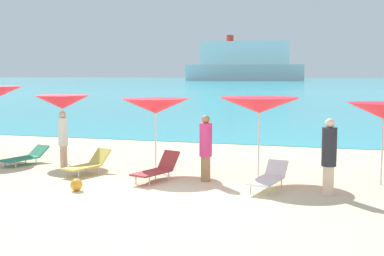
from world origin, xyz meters
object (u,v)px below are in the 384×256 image
(umbrella_4, at_px, (259,105))
(beachgoer_2, at_px, (206,146))
(beachgoer_3, at_px, (63,137))
(lounge_chair_6, at_px, (269,177))
(umbrella_3, at_px, (155,106))
(lounge_chair_9, at_px, (88,164))
(lounge_chair_3, at_px, (157,169))
(umbrella_2, at_px, (62,102))
(beachgoer_0, at_px, (329,155))
(beach_ball, at_px, (76,185))
(cruise_ship, at_px, (244,63))
(lounge_chair_0, at_px, (25,157))
(umbrella_5, at_px, (384,111))

(umbrella_4, height_order, beachgoer_2, umbrella_4)
(beachgoer_2, bearing_deg, beachgoer_3, 176.23)
(lounge_chair_6, distance_m, beachgoer_3, 6.55)
(umbrella_3, distance_m, lounge_chair_9, 2.52)
(lounge_chair_6, bearing_deg, lounge_chair_3, -171.18)
(umbrella_4, bearing_deg, umbrella_2, 172.60)
(lounge_chair_6, distance_m, beachgoer_0, 1.56)
(umbrella_2, bearing_deg, lounge_chair_9, -43.85)
(lounge_chair_9, relative_size, beach_ball, 5.32)
(lounge_chair_3, bearing_deg, lounge_chair_9, -169.67)
(beach_ball, bearing_deg, cruise_ship, 100.00)
(lounge_chair_9, distance_m, beachgoer_3, 1.62)
(lounge_chair_0, xyz_separation_m, beach_ball, (3.38, -2.79, -0.09))
(umbrella_2, distance_m, lounge_chair_6, 7.45)
(umbrella_4, relative_size, umbrella_5, 1.15)
(umbrella_3, distance_m, umbrella_5, 6.18)
(beachgoer_3, bearing_deg, cruise_ship, 68.43)
(umbrella_5, height_order, lounge_chair_3, umbrella_5)
(lounge_chair_0, bearing_deg, beachgoer_3, 11.57)
(umbrella_2, relative_size, umbrella_3, 1.01)
(umbrella_3, bearing_deg, cruise_ship, 100.35)
(umbrella_2, bearing_deg, lounge_chair_6, -17.19)
(lounge_chair_3, xyz_separation_m, beach_ball, (-1.46, -1.61, -0.18))
(lounge_chair_6, xyz_separation_m, cruise_ship, (-44.24, 224.46, 7.82))
(beachgoer_0, height_order, beachgoer_2, beachgoer_0)
(umbrella_2, xyz_separation_m, beachgoer_3, (0.55, -0.91, -1.00))
(lounge_chair_3, distance_m, cruise_ship, 228.25)
(umbrella_4, distance_m, umbrella_5, 3.13)
(beachgoer_3, relative_size, cruise_ship, 0.03)
(umbrella_5, relative_size, lounge_chair_3, 1.32)
(lounge_chair_3, bearing_deg, lounge_chair_0, -175.46)
(lounge_chair_0, bearing_deg, beachgoer_2, 6.37)
(lounge_chair_3, height_order, beach_ball, lounge_chair_3)
(lounge_chair_0, distance_m, lounge_chair_6, 7.89)
(lounge_chair_9, bearing_deg, umbrella_3, 51.01)
(umbrella_3, distance_m, lounge_chair_0, 4.58)
(umbrella_2, height_order, umbrella_4, umbrella_4)
(beachgoer_0, height_order, beachgoer_3, beachgoer_0)
(lounge_chair_3, bearing_deg, lounge_chair_6, 16.02)
(lounge_chair_3, relative_size, cruise_ship, 0.03)
(lounge_chair_6, height_order, lounge_chair_9, lounge_chair_9)
(umbrella_2, xyz_separation_m, beachgoer_2, (5.21, -1.66, -0.99))
(umbrella_5, distance_m, beachgoer_2, 4.58)
(umbrella_3, distance_m, beachgoer_0, 5.30)
(umbrella_3, bearing_deg, lounge_chair_3, -67.72)
(umbrella_5, distance_m, lounge_chair_9, 8.02)
(lounge_chair_0, xyz_separation_m, beachgoer_2, (6.06, -0.81, 0.68))
(lounge_chair_6, height_order, beachgoer_3, beachgoer_3)
(umbrella_3, xyz_separation_m, beachgoer_0, (4.93, -1.71, -0.94))
(umbrella_2, relative_size, lounge_chair_6, 1.27)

